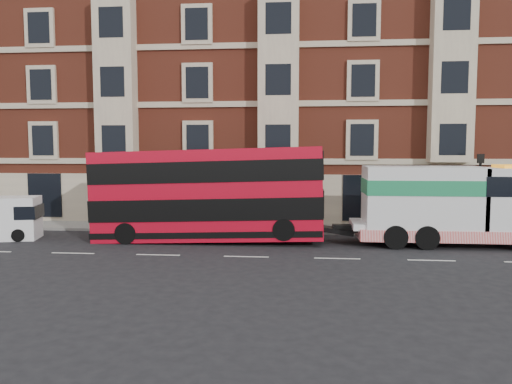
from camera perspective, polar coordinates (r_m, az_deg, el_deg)
ground at (r=22.30m, az=-1.13°, el=-7.41°), size 120.00×120.00×0.00m
sidewalk at (r=29.62m, az=0.50°, el=-4.16°), size 90.00×3.00×0.15m
victorian_terrace at (r=37.07m, az=2.31°, el=13.18°), size 45.00×12.00×20.40m
lamp_post_west at (r=29.17m, az=-11.54°, el=0.74°), size 0.35×0.15×4.35m
lamp_post_east at (r=29.51m, az=24.18°, el=0.45°), size 0.35×0.15×4.35m
double_decker_bus at (r=25.76m, az=-5.53°, el=-0.10°), size 11.71×2.69×4.74m
tow_truck at (r=26.35m, az=21.20°, el=-1.26°), size 9.38×2.77×3.91m
pedestrian at (r=31.25m, az=-12.76°, el=-2.07°), size 0.75×0.68×1.72m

